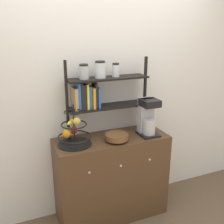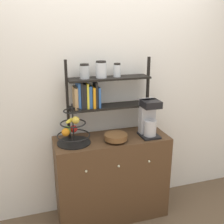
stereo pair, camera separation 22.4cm
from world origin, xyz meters
name	(u,v)px [view 1 (the left image)]	position (x,y,z in m)	size (l,w,h in m)	color
wall_back	(102,92)	(0.00, 0.48, 1.30)	(7.00, 0.05, 2.60)	silver
sideboard	(112,177)	(0.00, 0.22, 0.45)	(1.13, 0.45, 0.89)	#4C331E
coffee_maker	(147,117)	(0.37, 0.17, 1.08)	(0.18, 0.21, 0.37)	black
fruit_stand	(73,132)	(-0.38, 0.22, 1.02)	(0.31, 0.31, 0.39)	black
wooden_bowl	(117,137)	(0.01, 0.13, 0.94)	(0.22, 0.22, 0.07)	brown
shelf_hutch	(97,90)	(-0.10, 0.33, 1.36)	(0.85, 0.20, 0.77)	black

